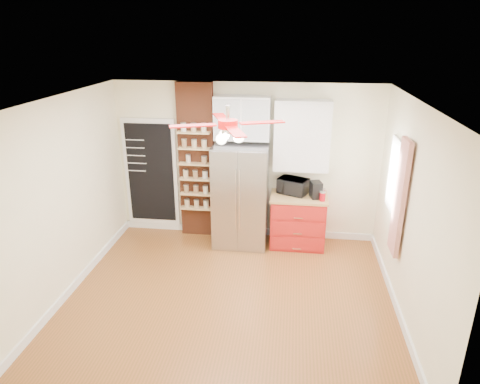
# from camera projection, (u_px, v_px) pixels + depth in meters

# --- Properties ---
(floor) EXTENTS (4.50, 4.50, 0.00)m
(floor) POSITION_uv_depth(u_px,v_px,m) (230.00, 296.00, 5.96)
(floor) COLOR brown
(floor) RESTS_ON ground
(ceiling) EXTENTS (4.50, 4.50, 0.00)m
(ceiling) POSITION_uv_depth(u_px,v_px,m) (228.00, 101.00, 5.00)
(ceiling) COLOR white
(ceiling) RESTS_ON wall_back
(wall_back) EXTENTS (4.50, 0.02, 2.70)m
(wall_back) POSITION_uv_depth(u_px,v_px,m) (246.00, 162.00, 7.33)
(wall_back) COLOR beige
(wall_back) RESTS_ON floor
(wall_front) EXTENTS (4.50, 0.02, 2.70)m
(wall_front) POSITION_uv_depth(u_px,v_px,m) (194.00, 298.00, 3.63)
(wall_front) COLOR beige
(wall_front) RESTS_ON floor
(wall_left) EXTENTS (0.02, 4.00, 2.70)m
(wall_left) POSITION_uv_depth(u_px,v_px,m) (64.00, 199.00, 5.74)
(wall_left) COLOR beige
(wall_left) RESTS_ON floor
(wall_right) EXTENTS (0.02, 4.00, 2.70)m
(wall_right) POSITION_uv_depth(u_px,v_px,m) (411.00, 216.00, 5.21)
(wall_right) COLOR beige
(wall_right) RESTS_ON floor
(chalkboard) EXTENTS (0.95, 0.05, 1.95)m
(chalkboard) POSITION_uv_depth(u_px,v_px,m) (151.00, 173.00, 7.59)
(chalkboard) COLOR white
(chalkboard) RESTS_ON wall_back
(brick_pillar) EXTENTS (0.60, 0.16, 2.70)m
(brick_pillar) POSITION_uv_depth(u_px,v_px,m) (197.00, 162.00, 7.36)
(brick_pillar) COLOR brown
(brick_pillar) RESTS_ON floor
(fridge) EXTENTS (0.90, 0.70, 1.75)m
(fridge) POSITION_uv_depth(u_px,v_px,m) (241.00, 196.00, 7.17)
(fridge) COLOR #A6A7AB
(fridge) RESTS_ON floor
(upper_glass_cabinet) EXTENTS (0.90, 0.35, 0.70)m
(upper_glass_cabinet) POSITION_uv_depth(u_px,v_px,m) (242.00, 118.00, 6.89)
(upper_glass_cabinet) COLOR white
(upper_glass_cabinet) RESTS_ON wall_back
(red_cabinet) EXTENTS (0.94, 0.64, 0.90)m
(red_cabinet) POSITION_uv_depth(u_px,v_px,m) (298.00, 220.00, 7.25)
(red_cabinet) COLOR #B01B17
(red_cabinet) RESTS_ON floor
(upper_shelf_unit) EXTENTS (0.90, 0.30, 1.15)m
(upper_shelf_unit) POSITION_uv_depth(u_px,v_px,m) (302.00, 136.00, 6.90)
(upper_shelf_unit) COLOR white
(upper_shelf_unit) RESTS_ON wall_back
(window) EXTENTS (0.04, 0.75, 1.05)m
(window) POSITION_uv_depth(u_px,v_px,m) (396.00, 177.00, 5.98)
(window) COLOR white
(window) RESTS_ON wall_right
(curtain) EXTENTS (0.06, 0.40, 1.55)m
(curtain) POSITION_uv_depth(u_px,v_px,m) (400.00, 198.00, 5.51)
(curtain) COLOR red
(curtain) RESTS_ON wall_right
(ceiling_fan) EXTENTS (1.40, 1.40, 0.44)m
(ceiling_fan) POSITION_uv_depth(u_px,v_px,m) (228.00, 124.00, 5.10)
(ceiling_fan) COLOR silver
(ceiling_fan) RESTS_ON ceiling
(toaster_oven) EXTENTS (0.56, 0.49, 0.26)m
(toaster_oven) POSITION_uv_depth(u_px,v_px,m) (293.00, 186.00, 7.15)
(toaster_oven) COLOR black
(toaster_oven) RESTS_ON red_cabinet
(coffee_maker) EXTENTS (0.21, 0.25, 0.27)m
(coffee_maker) POSITION_uv_depth(u_px,v_px,m) (316.00, 190.00, 6.97)
(coffee_maker) COLOR black
(coffee_maker) RESTS_ON red_cabinet
(canister_left) EXTENTS (0.11, 0.11, 0.14)m
(canister_left) POSITION_uv_depth(u_px,v_px,m) (322.00, 197.00, 6.86)
(canister_left) COLOR #B40A14
(canister_left) RESTS_ON red_cabinet
(canister_right) EXTENTS (0.11, 0.11, 0.14)m
(canister_right) POSITION_uv_depth(u_px,v_px,m) (322.00, 194.00, 6.99)
(canister_right) COLOR red
(canister_right) RESTS_ON red_cabinet
(pantry_jar_oats) EXTENTS (0.08, 0.08, 0.13)m
(pantry_jar_oats) POSITION_uv_depth(u_px,v_px,m) (188.00, 159.00, 7.23)
(pantry_jar_oats) COLOR #C9B199
(pantry_jar_oats) RESTS_ON brick_pillar
(pantry_jar_beans) EXTENTS (0.13, 0.13, 0.12)m
(pantry_jar_beans) POSITION_uv_depth(u_px,v_px,m) (204.00, 160.00, 7.16)
(pantry_jar_beans) COLOR #99734E
(pantry_jar_beans) RESTS_ON brick_pillar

